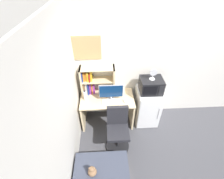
{
  "coord_description": "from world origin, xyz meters",
  "views": [
    {
      "loc": [
        -1.02,
        -2.77,
        2.96
      ],
      "look_at": [
        -0.89,
        -0.35,
        0.99
      ],
      "focal_mm": 25.27,
      "sensor_mm": 36.0,
      "label": 1
    }
  ],
  "objects": [
    {
      "name": "desk_fan",
      "position": [
        -0.11,
        -0.32,
        1.31
      ],
      "size": [
        0.14,
        0.11,
        0.24
      ],
      "color": "silver",
      "rests_on": "microwave"
    },
    {
      "name": "microwave",
      "position": [
        -0.1,
        -0.31,
        1.03
      ],
      "size": [
        0.44,
        0.37,
        0.3
      ],
      "color": "black",
      "rests_on": "mini_fridge"
    },
    {
      "name": "wall_corkboard",
      "position": [
        -1.4,
        -0.01,
        1.72
      ],
      "size": [
        0.64,
        0.02,
        0.46
      ],
      "primitive_type": "cube",
      "color": "tan"
    },
    {
      "name": "teddy_bear",
      "position": [
        -1.26,
        -1.69,
        0.5
      ],
      "size": [
        0.13,
        0.13,
        0.2
      ],
      "color": "#846042",
      "rests_on": "bed"
    },
    {
      "name": "hutch_bookshelf",
      "position": [
        -1.28,
        -0.12,
        1.05
      ],
      "size": [
        0.69,
        0.26,
        0.63
      ],
      "color": "beige",
      "rests_on": "desk"
    },
    {
      "name": "computer_mouse",
      "position": [
        -0.63,
        -0.44,
        0.75
      ],
      "size": [
        0.07,
        0.1,
        0.03
      ],
      "primitive_type": "ellipsoid",
      "color": "silver",
      "rests_on": "desk"
    },
    {
      "name": "desk_chair",
      "position": [
        -0.82,
        -0.94,
        0.43
      ],
      "size": [
        0.47,
        0.47,
        0.97
      ],
      "color": "black",
      "rests_on": "ground_plane"
    },
    {
      "name": "wall_left",
      "position": [
        -1.62,
        -1.6,
        1.3
      ],
      "size": [
        0.04,
        4.4,
        2.6
      ],
      "primitive_type": "cube",
      "color": "silver",
      "rests_on": "ground_plane"
    },
    {
      "name": "keyboard",
      "position": [
        -0.91,
        -0.44,
        0.75
      ],
      "size": [
        0.36,
        0.14,
        0.02
      ],
      "primitive_type": "cube",
      "color": "silver",
      "rests_on": "desk"
    },
    {
      "name": "water_bottle",
      "position": [
        -1.44,
        -0.35,
        0.85
      ],
      "size": [
        0.06,
        0.06,
        0.25
      ],
      "color": "silver",
      "rests_on": "desk"
    },
    {
      "name": "wall_back",
      "position": [
        0.4,
        0.02,
        1.3
      ],
      "size": [
        6.4,
        0.04,
        2.6
      ],
      "primitive_type": "cube",
      "color": "silver",
      "rests_on": "ground_plane"
    },
    {
      "name": "desk",
      "position": [
        -0.99,
        -0.32,
        0.5
      ],
      "size": [
        1.12,
        0.63,
        0.74
      ],
      "color": "beige",
      "rests_on": "ground_plane"
    },
    {
      "name": "monitor",
      "position": [
        -0.91,
        -0.38,
        0.95
      ],
      "size": [
        0.48,
        0.17,
        0.38
      ],
      "color": "#B7B7BC",
      "rests_on": "desk"
    },
    {
      "name": "mini_fridge",
      "position": [
        -0.1,
        -0.32,
        0.44
      ],
      "size": [
        0.5,
        0.55,
        0.88
      ],
      "color": "white",
      "rests_on": "ground_plane"
    }
  ]
}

